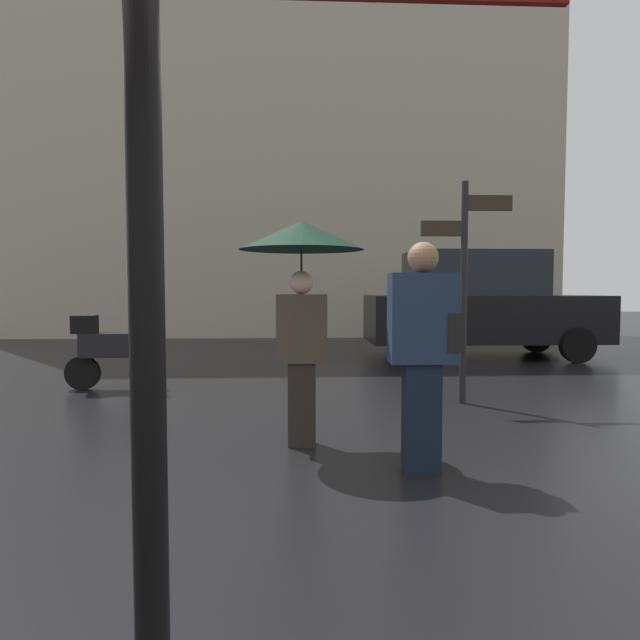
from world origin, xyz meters
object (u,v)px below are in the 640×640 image
(street_signpost, at_px, (465,269))
(pedestrian_with_bag, at_px, (424,343))
(pedestrian_with_umbrella, at_px, (301,262))
(parked_car_left, at_px, (480,305))
(parked_scooter, at_px, (111,349))

(street_signpost, bearing_deg, pedestrian_with_bag, -113.68)
(pedestrian_with_umbrella, relative_size, parked_car_left, 0.43)
(pedestrian_with_bag, relative_size, street_signpost, 0.65)
(pedestrian_with_bag, distance_m, parked_car_left, 7.26)
(pedestrian_with_umbrella, distance_m, parked_car_left, 7.02)
(pedestrian_with_bag, height_order, parked_car_left, parked_car_left)
(pedestrian_with_umbrella, distance_m, parked_scooter, 3.90)
(pedestrian_with_bag, height_order, parked_scooter, pedestrian_with_bag)
(pedestrian_with_umbrella, distance_m, street_signpost, 2.57)
(street_signpost, bearing_deg, pedestrian_with_umbrella, -139.37)
(street_signpost, bearing_deg, parked_car_left, 68.69)
(pedestrian_with_umbrella, height_order, parked_car_left, parked_car_left)
(pedestrian_with_umbrella, bearing_deg, parked_car_left, -59.67)
(parked_car_left, bearing_deg, pedestrian_with_bag, 69.50)
(parked_scooter, relative_size, street_signpost, 0.50)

